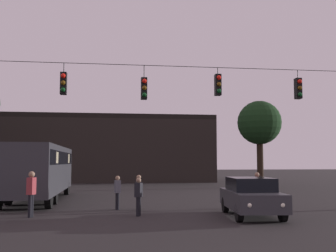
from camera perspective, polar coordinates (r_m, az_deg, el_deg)
The scene contains 11 objects.
ground_plane at distance 30.54m, azimuth -4.83°, elevation -9.01°, with size 168.00×168.00×0.00m, color black.
overhead_signal_span at distance 17.84m, azimuth -2.88°, elevation 1.69°, with size 19.52×0.44×7.26m.
city_bus at distance 24.18m, azimuth -17.34°, elevation -5.43°, with size 2.66×11.03×3.00m.
car_near_right at distance 16.82m, azimuth 11.43°, elevation -9.49°, with size 2.19×4.46×1.52m.
pedestrian_crossing_left at distance 17.03m, azimuth -18.41°, elevation -8.54°, with size 0.32×0.41×1.78m.
pedestrian_crossing_center at distance 18.95m, azimuth -7.01°, elevation -8.88°, with size 0.31×0.40×1.52m.
pedestrian_crossing_right at distance 16.67m, azimuth -4.11°, elevation -9.46°, with size 0.36×0.42×1.51m.
pedestrian_near_bus at distance 20.10m, azimuth 12.26°, elevation -8.33°, with size 0.31×0.40×1.65m.
pedestrian_far_side at distance 18.72m, azimuth -4.09°, elevation -8.87°, with size 0.25×0.37×1.56m.
corner_building at distance 47.82m, azimuth -8.16°, elevation -3.26°, with size 22.47×11.51×7.10m.
tree_behind_building at distance 36.25m, azimuth 12.54°, elevation 0.34°, with size 3.76×3.76×7.40m.
Camera 1 is at (-1.44, -5.93, 2.14)m, focal length 44.03 mm.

